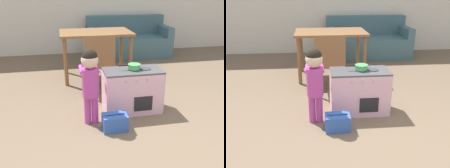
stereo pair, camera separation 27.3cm
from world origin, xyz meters
TOP-DOWN VIEW (x-y plane):
  - ground_plane at (0.00, 0.00)m, footprint 16.00×16.00m
  - play_kitchen at (0.08, 1.00)m, footprint 0.67×0.37m
  - toy_pot at (0.09, 1.00)m, footprint 0.26×0.14m
  - child_figure at (-0.43, 0.80)m, footprint 0.20×0.33m
  - toy_basket at (-0.21, 0.60)m, footprint 0.25×0.17m
  - dining_table at (-0.16, 2.29)m, footprint 1.10×0.74m
  - dining_chair_near at (-0.23, 1.56)m, footprint 0.40×0.40m
  - couch at (0.71, 3.55)m, footprint 1.71×0.82m

SIDE VIEW (x-z plane):
  - ground_plane at x=0.00m, z-range 0.00..0.00m
  - toy_basket at x=-0.21m, z-range -0.01..0.18m
  - play_kitchen at x=0.08m, z-range 0.00..0.52m
  - couch at x=0.71m, z-range -0.11..0.71m
  - dining_chair_near at x=-0.23m, z-range 0.04..0.87m
  - child_figure at x=-0.43m, z-range 0.12..0.95m
  - toy_pot at x=0.09m, z-range 0.52..0.58m
  - dining_table at x=-0.16m, z-range 0.27..1.02m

